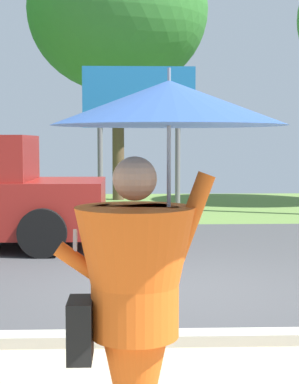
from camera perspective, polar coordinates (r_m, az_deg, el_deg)
The scene contains 4 objects.
ground_plane at distance 10.51m, azimuth 1.07°, elevation -5.40°, with size 40.00×22.00×0.20m.
monk_pedestrian at distance 3.14m, azimuth -0.42°, elevation -6.48°, with size 1.16×1.16×2.13m.
roadside_billboard at distance 14.59m, azimuth -0.96°, elevation 7.62°, with size 2.60×0.12×3.50m.
tree_right_mid at distance 19.68m, azimuth -2.90°, elevation 16.12°, with size 5.42×5.42×8.19m.
Camera 1 is at (-0.57, -7.39, 1.77)m, focal length 58.77 mm.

